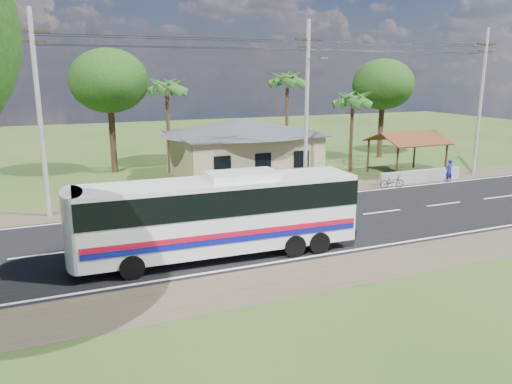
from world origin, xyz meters
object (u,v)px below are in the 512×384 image
waiting_shed (408,139)px  person (449,171)px  coach_bus (221,210)px  motorcycle (392,182)px

waiting_shed → person: size_ratio=3.06×
coach_bus → motorcycle: bearing=29.7°
coach_bus → person: bearing=23.4°
coach_bus → motorcycle: (15.07, 7.92, -1.64)m
waiting_shed → person: bearing=-78.4°
waiting_shed → motorcycle: 5.99m
waiting_shed → motorcycle: waiting_shed is taller
person → waiting_shed: bearing=-84.1°
waiting_shed → motorcycle: bearing=-138.3°
waiting_shed → coach_bus: size_ratio=0.44×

